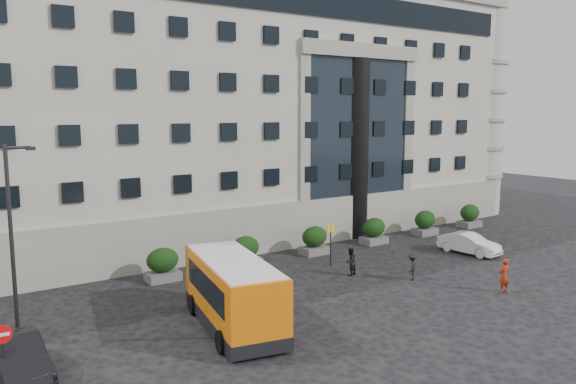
# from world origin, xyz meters

# --- Properties ---
(ground) EXTENTS (120.00, 120.00, 0.00)m
(ground) POSITION_xyz_m (0.00, 0.00, 0.00)
(ground) COLOR black
(ground) RESTS_ON ground
(civic_building) EXTENTS (44.00, 24.00, 18.00)m
(civic_building) POSITION_xyz_m (6.00, 22.00, 9.00)
(civic_building) COLOR #A09B8D
(civic_building) RESTS_ON ground
(entrance_column) EXTENTS (1.80, 1.80, 13.00)m
(entrance_column) POSITION_xyz_m (12.00, 10.30, 6.50)
(entrance_column) COLOR black
(entrance_column) RESTS_ON ground
(hedge_a) EXTENTS (1.80, 1.26, 1.84)m
(hedge_a) POSITION_xyz_m (-4.00, 7.80, 0.93)
(hedge_a) COLOR #545452
(hedge_a) RESTS_ON ground
(hedge_b) EXTENTS (1.80, 1.26, 1.84)m
(hedge_b) POSITION_xyz_m (1.20, 7.80, 0.93)
(hedge_b) COLOR #545452
(hedge_b) RESTS_ON ground
(hedge_c) EXTENTS (1.80, 1.26, 1.84)m
(hedge_c) POSITION_xyz_m (6.40, 7.80, 0.93)
(hedge_c) COLOR #545452
(hedge_c) RESTS_ON ground
(hedge_d) EXTENTS (1.80, 1.26, 1.84)m
(hedge_d) POSITION_xyz_m (11.60, 7.80, 0.93)
(hedge_d) COLOR #545452
(hedge_d) RESTS_ON ground
(hedge_e) EXTENTS (1.80, 1.26, 1.84)m
(hedge_e) POSITION_xyz_m (16.80, 7.80, 0.93)
(hedge_e) COLOR #545452
(hedge_e) RESTS_ON ground
(hedge_f) EXTENTS (1.80, 1.26, 1.84)m
(hedge_f) POSITION_xyz_m (22.00, 7.80, 0.93)
(hedge_f) COLOR #545452
(hedge_f) RESTS_ON ground
(street_lamp) EXTENTS (1.16, 0.18, 8.00)m
(street_lamp) POSITION_xyz_m (-11.94, 3.00, 4.37)
(street_lamp) COLOR #262628
(street_lamp) RESTS_ON ground
(bus_stop_sign) EXTENTS (0.50, 0.08, 2.52)m
(bus_stop_sign) POSITION_xyz_m (5.50, 5.00, 1.73)
(bus_stop_sign) COLOR #262628
(bus_stop_sign) RESTS_ON ground
(no_entry_sign) EXTENTS (0.64, 0.16, 2.32)m
(no_entry_sign) POSITION_xyz_m (-13.00, -1.04, 1.65)
(no_entry_sign) COLOR #262628
(no_entry_sign) RESTS_ON ground
(minibus) EXTENTS (3.81, 7.54, 3.01)m
(minibus) POSITION_xyz_m (-4.03, -0.34, 1.66)
(minibus) COLOR orange
(minibus) RESTS_ON ground
(parked_car_b) EXTENTS (1.81, 4.57, 1.48)m
(parked_car_b) POSITION_xyz_m (-12.48, -0.18, 0.74)
(parked_car_b) COLOR black
(parked_car_b) RESTS_ON ground
(white_taxi) EXTENTS (1.94, 4.21, 1.34)m
(white_taxi) POSITION_xyz_m (14.86, 2.23, 0.67)
(white_taxi) COLOR silver
(white_taxi) RESTS_ON ground
(pedestrian_a) EXTENTS (0.67, 0.46, 1.78)m
(pedestrian_a) POSITION_xyz_m (9.79, -3.91, 0.89)
(pedestrian_a) COLOR #9F250F
(pedestrian_a) RESTS_ON ground
(pedestrian_b) EXTENTS (0.91, 0.80, 1.59)m
(pedestrian_b) POSITION_xyz_m (5.21, 2.82, 0.80)
(pedestrian_b) COLOR black
(pedestrian_b) RESTS_ON ground
(pedestrian_c) EXTENTS (1.14, 0.99, 1.52)m
(pedestrian_c) POSITION_xyz_m (7.44, 0.22, 0.76)
(pedestrian_c) COLOR black
(pedestrian_c) RESTS_ON ground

